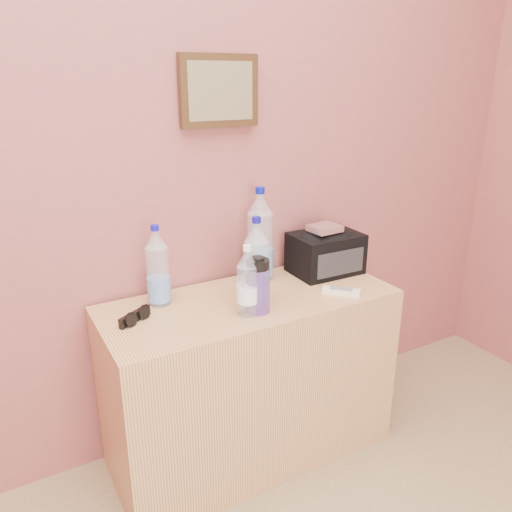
% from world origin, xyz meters
% --- Properties ---
extents(picture_frame, '(0.30, 0.03, 0.25)m').
position_xyz_m(picture_frame, '(0.47, 1.98, 1.40)').
color(picture_frame, '#382311').
rests_on(picture_frame, room_shell).
extents(dresser, '(1.09, 0.45, 0.68)m').
position_xyz_m(dresser, '(0.47, 1.75, 0.34)').
color(dresser, '#9F804A').
rests_on(dresser, ground).
extents(pet_large_b, '(0.08, 0.08, 0.29)m').
position_xyz_m(pet_large_b, '(0.17, 1.88, 0.81)').
color(pet_large_b, silver).
rests_on(pet_large_b, dresser).
extents(pet_large_c, '(0.10, 0.10, 0.37)m').
position_xyz_m(pet_large_c, '(0.60, 1.91, 0.84)').
color(pet_large_c, silver).
rests_on(pet_large_c, dresser).
extents(pet_large_d, '(0.09, 0.09, 0.32)m').
position_xyz_m(pet_large_d, '(0.48, 1.72, 0.82)').
color(pet_large_d, silver).
rests_on(pet_large_d, dresser).
extents(pet_small, '(0.07, 0.07, 0.25)m').
position_xyz_m(pet_small, '(0.40, 1.65, 0.79)').
color(pet_small, silver).
rests_on(pet_small, dresser).
extents(nalgene_bottle, '(0.08, 0.08, 0.20)m').
position_xyz_m(nalgene_bottle, '(0.44, 1.65, 0.78)').
color(nalgene_bottle, '#6F41A5').
rests_on(nalgene_bottle, dresser).
extents(sunglasses, '(0.14, 0.11, 0.03)m').
position_xyz_m(sunglasses, '(0.05, 1.78, 0.70)').
color(sunglasses, black).
rests_on(sunglasses, dresser).
extents(ac_remote, '(0.13, 0.13, 0.02)m').
position_xyz_m(ac_remote, '(0.79, 1.62, 0.69)').
color(ac_remote, silver).
rests_on(ac_remote, dresser).
extents(toiletry_bag, '(0.28, 0.21, 0.19)m').
position_xyz_m(toiletry_bag, '(0.87, 1.84, 0.77)').
color(toiletry_bag, black).
rests_on(toiletry_bag, dresser).
extents(foil_packet, '(0.12, 0.11, 0.02)m').
position_xyz_m(foil_packet, '(0.84, 1.81, 0.88)').
color(foil_packet, white).
rests_on(foil_packet, toiletry_bag).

